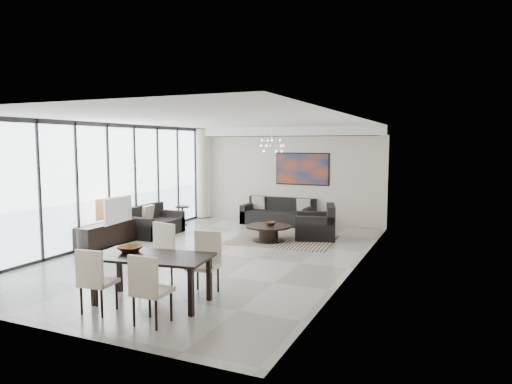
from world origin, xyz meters
The scene contains 20 objects.
room_shell centered at (0.46, 0.00, 1.45)m, with size 6.00×9.00×2.90m.
window_wall centered at (-2.86, 0.00, 1.47)m, with size 0.37×8.95×2.90m.
soffit centered at (0.00, 4.30, 2.77)m, with size 5.98×0.40×0.26m, color white.
painting centered at (0.50, 4.47, 1.65)m, with size 1.68×0.04×0.98m, color #B24018.
chandelier centered at (0.30, 2.50, 2.35)m, with size 0.66×0.66×0.71m.
rug centered at (0.84, 1.94, 0.01)m, with size 2.49×1.92×0.01m, color black.
coffee_table centered at (0.54, 1.69, 0.22)m, with size 1.12×1.12×0.39m.
bowl_coffee centered at (0.55, 1.77, 0.43)m, with size 0.26×0.26×0.08m, color brown.
sofa_main centered at (-0.10, 4.07, 0.26)m, with size 2.14×0.88×0.78m.
loveseat centered at (-2.55, 1.20, 0.26)m, with size 0.88×1.56×0.78m.
armchair centered at (1.54, 2.49, 0.30)m, with size 1.22×1.26×0.87m.
side_table centered at (-2.65, 2.76, 0.38)m, with size 0.41×0.41×0.57m.
tv_console centered at (-2.76, -0.30, 0.27)m, with size 0.49×1.76×0.55m, color black.
television centered at (-2.60, -0.23, 0.85)m, with size 1.05×0.14×0.61m, color gray.
dining_table centered at (0.60, -3.10, 0.65)m, with size 1.86×1.11×0.73m.
dining_chair_sw centered at (0.14, -3.82, 0.54)m, with size 0.47×0.47×0.94m.
dining_chair_se centered at (1.09, -3.86, 0.55)m, with size 0.45×0.45×0.97m.
dining_chair_nw centered at (0.18, -2.33, 0.61)m, with size 0.57×0.57×1.06m.
dining_chair_ne centered at (1.09, -2.36, 0.57)m, with size 0.51×0.51×0.99m.
bowl_dining centered at (0.15, -3.05, 0.78)m, with size 0.38×0.38×0.09m, color brown.
Camera 1 is at (4.71, -8.60, 2.39)m, focal length 32.00 mm.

